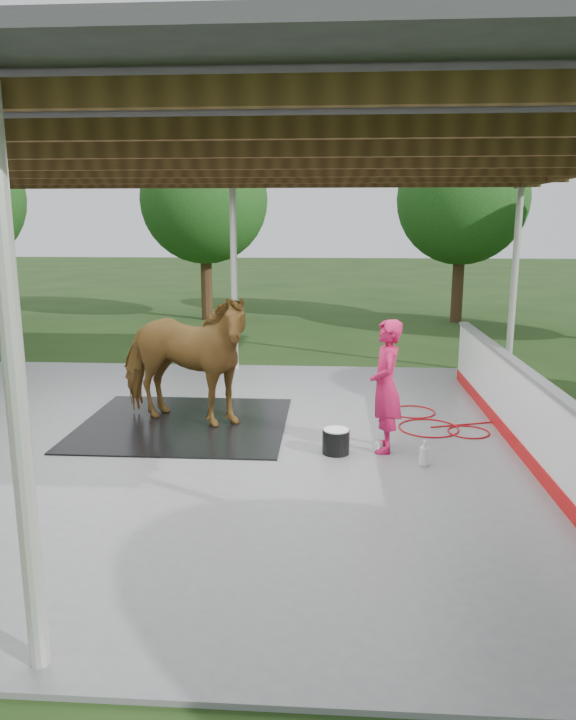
# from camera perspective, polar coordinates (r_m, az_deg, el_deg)

# --- Properties ---
(ground) EXTENTS (100.00, 100.00, 0.00)m
(ground) POSITION_cam_1_polar(r_m,az_deg,el_deg) (9.30, -8.93, -7.43)
(ground) COLOR #1E3814
(concrete_slab) EXTENTS (12.00, 10.00, 0.05)m
(concrete_slab) POSITION_cam_1_polar(r_m,az_deg,el_deg) (9.29, -8.94, -7.28)
(concrete_slab) COLOR slate
(concrete_slab) RESTS_ON ground
(pavilion_structure) EXTENTS (12.60, 10.60, 4.05)m
(pavilion_structure) POSITION_cam_1_polar(r_m,az_deg,el_deg) (8.82, -9.81, 17.66)
(pavilion_structure) COLOR beige
(pavilion_structure) RESTS_ON ground
(dasher_board) EXTENTS (0.16, 8.00, 1.15)m
(dasher_board) POSITION_cam_1_polar(r_m,az_deg,el_deg) (9.27, 19.97, -4.25)
(dasher_board) COLOR red
(dasher_board) RESTS_ON concrete_slab
(tree_belt) EXTENTS (28.00, 28.00, 5.80)m
(tree_belt) POSITION_cam_1_polar(r_m,az_deg,el_deg) (9.62, -6.67, 16.21)
(tree_belt) COLOR #382314
(tree_belt) RESTS_ON ground
(rubber_mat) EXTENTS (3.12, 2.92, 0.02)m
(rubber_mat) POSITION_cam_1_polar(r_m,az_deg,el_deg) (10.04, -9.22, -5.59)
(rubber_mat) COLOR black
(rubber_mat) RESTS_ON concrete_slab
(horse) EXTENTS (2.61, 1.77, 2.02)m
(horse) POSITION_cam_1_polar(r_m,az_deg,el_deg) (9.78, -9.42, 0.12)
(horse) COLOR brown
(horse) RESTS_ON rubber_mat
(handler) EXTENTS (0.44, 0.66, 1.80)m
(handler) POSITION_cam_1_polar(r_m,az_deg,el_deg) (8.67, 8.68, -2.32)
(handler) COLOR #B71345
(handler) RESTS_ON concrete_slab
(wash_bucket) EXTENTS (0.37, 0.37, 0.34)m
(wash_bucket) POSITION_cam_1_polar(r_m,az_deg,el_deg) (8.68, 4.28, -7.19)
(wash_bucket) COLOR black
(wash_bucket) RESTS_ON concrete_slab
(soap_bottle_a) EXTENTS (0.14, 0.14, 0.34)m
(soap_bottle_a) POSITION_cam_1_polar(r_m,az_deg,el_deg) (8.41, 11.99, -8.09)
(soap_bottle_a) COLOR silver
(soap_bottle_a) RESTS_ON concrete_slab
(soap_bottle_b) EXTENTS (0.13, 0.13, 0.21)m
(soap_bottle_b) POSITION_cam_1_polar(r_m,az_deg,el_deg) (8.82, 8.01, -7.45)
(soap_bottle_b) COLOR #338CD8
(soap_bottle_b) RESTS_ON concrete_slab
(hose_coil) EXTENTS (1.69, 1.66, 0.02)m
(hose_coil) POSITION_cam_1_polar(r_m,az_deg,el_deg) (10.16, 12.71, -5.52)
(hose_coil) COLOR #A80C12
(hose_coil) RESTS_ON concrete_slab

